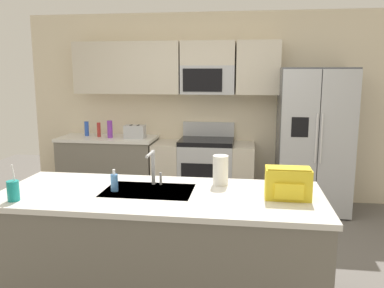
{
  "coord_description": "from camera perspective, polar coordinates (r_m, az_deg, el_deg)",
  "views": [
    {
      "loc": [
        0.54,
        -3.46,
        1.8
      ],
      "look_at": [
        -0.03,
        0.6,
        1.05
      ],
      "focal_mm": 37.12,
      "sensor_mm": 36.0,
      "label": 1
    }
  ],
  "objects": [
    {
      "name": "paper_towel_roll",
      "position": [
        3.19,
        4.12,
        -3.79
      ],
      "size": [
        0.12,
        0.12,
        0.24
      ],
      "primitive_type": "cylinder",
      "color": "white",
      "rests_on": "island_counter"
    },
    {
      "name": "refrigerator",
      "position": [
        5.33,
        17.04,
        0.46
      ],
      "size": [
        0.9,
        0.76,
        1.85
      ],
      "color": "#4C4F54",
      "rests_on": "ground"
    },
    {
      "name": "soap_dispenser",
      "position": [
        3.09,
        -11.1,
        -5.43
      ],
      "size": [
        0.06,
        0.06,
        0.17
      ],
      "color": "#4C8CD8",
      "rests_on": "island_counter"
    },
    {
      "name": "backpack",
      "position": [
        2.94,
        13.62,
        -5.38
      ],
      "size": [
        0.32,
        0.22,
        0.23
      ],
      "color": "yellow",
      "rests_on": "island_counter"
    },
    {
      "name": "ground_plane",
      "position": [
        3.94,
        -0.81,
        -16.84
      ],
      "size": [
        9.0,
        9.0,
        0.0
      ],
      "primitive_type": "plane",
      "color": "#66605B",
      "rests_on": "ground"
    },
    {
      "name": "bottle_blue",
      "position": [
        5.83,
        -14.9,
        2.14
      ],
      "size": [
        0.06,
        0.06,
        0.2
      ],
      "primitive_type": "cylinder",
      "color": "blue",
      "rests_on": "back_counter"
    },
    {
      "name": "bottle_purple",
      "position": [
        5.59,
        -11.72,
        2.1
      ],
      "size": [
        0.07,
        0.07,
        0.24
      ],
      "primitive_type": "cylinder",
      "color": "purple",
      "rests_on": "back_counter"
    },
    {
      "name": "back_counter",
      "position": [
        5.76,
        -11.87,
        -3.4
      ],
      "size": [
        1.34,
        0.63,
        0.9
      ],
      "color": "slate",
      "rests_on": "ground"
    },
    {
      "name": "sink_faucet",
      "position": [
        3.18,
        -5.61,
        -2.99
      ],
      "size": [
        0.09,
        0.21,
        0.28
      ],
      "color": "#B7BABF",
      "rests_on": "island_counter"
    },
    {
      "name": "pepper_mill",
      "position": [
        5.7,
        -13.23,
        2.02
      ],
      "size": [
        0.05,
        0.05,
        0.2
      ],
      "primitive_type": "cylinder",
      "color": "#B2332D",
      "rests_on": "back_counter"
    },
    {
      "name": "kitchen_wall_unit",
      "position": [
        5.6,
        0.98,
        7.0
      ],
      "size": [
        5.2,
        0.43,
        2.6
      ],
      "color": "beige",
      "rests_on": "ground"
    },
    {
      "name": "toaster",
      "position": [
        5.49,
        -8.21,
        1.77
      ],
      "size": [
        0.28,
        0.16,
        0.18
      ],
      "color": "#B7BABF",
      "rests_on": "back_counter"
    },
    {
      "name": "drink_cup_teal",
      "position": [
        3.08,
        -24.3,
        -6.12
      ],
      "size": [
        0.08,
        0.08,
        0.26
      ],
      "color": "teal",
      "rests_on": "island_counter"
    },
    {
      "name": "range_oven",
      "position": [
        5.47,
        1.7,
        -4.02
      ],
      "size": [
        1.36,
        0.61,
        1.1
      ],
      "color": "#B7BABF",
      "rests_on": "ground"
    },
    {
      "name": "island_counter",
      "position": [
        3.18,
        -4.55,
        -14.69
      ],
      "size": [
        2.44,
        0.96,
        0.9
      ],
      "color": "slate",
      "rests_on": "ground"
    }
  ]
}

